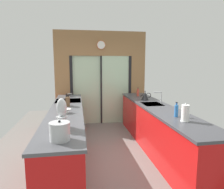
# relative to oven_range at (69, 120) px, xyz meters

# --- Properties ---
(ground_plane) EXTENTS (5.04, 7.60, 0.02)m
(ground_plane) POSITION_rel_oven_range_xyz_m (0.91, -0.65, -0.47)
(ground_plane) COLOR slate
(back_wall_unit) EXTENTS (2.64, 0.12, 2.70)m
(back_wall_unit) POSITION_rel_oven_range_xyz_m (0.91, 1.15, 1.07)
(back_wall_unit) COLOR olive
(back_wall_unit) RESTS_ON ground_plane
(left_counter_run) EXTENTS (0.62, 3.80, 0.92)m
(left_counter_run) POSITION_rel_oven_range_xyz_m (-0.00, -1.12, 0.01)
(left_counter_run) COLOR red
(left_counter_run) RESTS_ON ground_plane
(right_counter_run) EXTENTS (0.62, 3.80, 0.92)m
(right_counter_run) POSITION_rel_oven_range_xyz_m (1.82, -0.95, 0.01)
(right_counter_run) COLOR red
(right_counter_run) RESTS_ON ground_plane
(sink_faucet) EXTENTS (0.19, 0.02, 0.26)m
(sink_faucet) POSITION_rel_oven_range_xyz_m (1.97, -0.70, 0.64)
(sink_faucet) COLOR #B7BABC
(sink_faucet) RESTS_ON right_counter_run
(oven_range) EXTENTS (0.60, 0.60, 0.92)m
(oven_range) POSITION_rel_oven_range_xyz_m (0.00, 0.00, 0.00)
(oven_range) COLOR #B7BABC
(oven_range) RESTS_ON ground_plane
(mixing_bowl_near) EXTENTS (0.17, 0.17, 0.07)m
(mixing_bowl_near) POSITION_rel_oven_range_xyz_m (0.02, -1.23, 0.50)
(mixing_bowl_near) COLOR silver
(mixing_bowl_near) RESTS_ON left_counter_run
(mixing_bowl_far) EXTENTS (0.14, 0.14, 0.08)m
(mixing_bowl_far) POSITION_rel_oven_range_xyz_m (0.02, 0.62, 0.51)
(mixing_bowl_far) COLOR #514C47
(mixing_bowl_far) RESTS_ON left_counter_run
(knife_block) EXTENTS (0.08, 0.14, 0.26)m
(knife_block) POSITION_rel_oven_range_xyz_m (0.02, -0.63, 0.56)
(knife_block) COLOR brown
(knife_block) RESTS_ON left_counter_run
(stand_mixer) EXTENTS (0.17, 0.27, 0.42)m
(stand_mixer) POSITION_rel_oven_range_xyz_m (0.02, -2.15, 0.63)
(stand_mixer) COLOR #B7BABC
(stand_mixer) RESTS_ON left_counter_run
(stock_pot) EXTENTS (0.23, 0.23, 0.23)m
(stock_pot) POSITION_rel_oven_range_xyz_m (0.02, -2.53, 0.57)
(stock_pot) COLOR #B7BABC
(stock_pot) RESTS_ON left_counter_run
(kettle) EXTENTS (0.27, 0.18, 0.22)m
(kettle) POSITION_rel_oven_range_xyz_m (1.80, -0.22, 0.56)
(kettle) COLOR black
(kettle) RESTS_ON right_counter_run
(soap_bottle_near) EXTENTS (0.06, 0.06, 0.24)m
(soap_bottle_near) POSITION_rel_oven_range_xyz_m (1.80, -1.79, 0.57)
(soap_bottle_near) COLOR #286BB7
(soap_bottle_near) RESTS_ON right_counter_run
(soap_bottle_far) EXTENTS (0.07, 0.07, 0.23)m
(soap_bottle_far) POSITION_rel_oven_range_xyz_m (1.80, 0.36, 0.56)
(soap_bottle_far) COLOR #B23D2D
(soap_bottle_far) RESTS_ON right_counter_run
(paper_towel_roll) EXTENTS (0.13, 0.13, 0.28)m
(paper_towel_roll) POSITION_rel_oven_range_xyz_m (1.80, -2.06, 0.59)
(paper_towel_roll) COLOR #B7BABC
(paper_towel_roll) RESTS_ON right_counter_run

